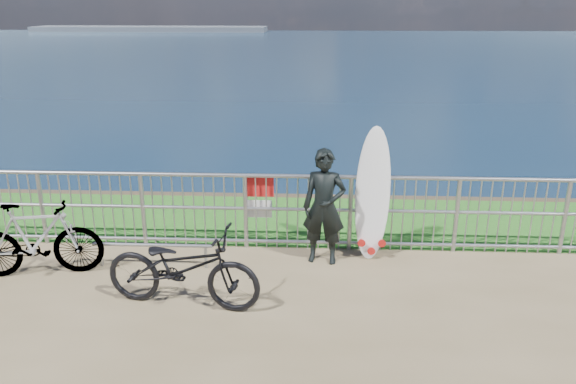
# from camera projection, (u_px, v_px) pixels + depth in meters

# --- Properties ---
(grass_strip) EXTENTS (120.00, 120.00, 0.00)m
(grass_strip) POSITION_uv_depth(u_px,v_px,m) (285.00, 219.00, 9.26)
(grass_strip) COLOR #21621B
(grass_strip) RESTS_ON ground
(seascape) EXTENTS (260.00, 260.00, 5.00)m
(seascape) POSITION_uv_depth(u_px,v_px,m) (152.00, 32.00, 149.61)
(seascape) COLOR brown
(seascape) RESTS_ON ground
(railing) EXTENTS (10.06, 0.10, 1.13)m
(railing) POSITION_uv_depth(u_px,v_px,m) (281.00, 211.00, 8.04)
(railing) COLOR #989AA0
(railing) RESTS_ON ground
(surfer) EXTENTS (0.63, 0.46, 1.59)m
(surfer) POSITION_uv_depth(u_px,v_px,m) (324.00, 207.00, 7.56)
(surfer) COLOR black
(surfer) RESTS_ON ground
(surfboard) EXTENTS (0.55, 0.51, 1.84)m
(surfboard) POSITION_uv_depth(u_px,v_px,m) (372.00, 198.00, 7.74)
(surfboard) COLOR white
(surfboard) RESTS_ON ground
(bicycle_near) EXTENTS (1.94, 0.92, 0.98)m
(bicycle_near) POSITION_uv_depth(u_px,v_px,m) (183.00, 267.00, 6.52)
(bicycle_near) COLOR black
(bicycle_near) RESTS_ON ground
(bicycle_far) EXTENTS (1.73, 0.78, 1.00)m
(bicycle_far) POSITION_uv_depth(u_px,v_px,m) (36.00, 239.00, 7.26)
(bicycle_far) COLOR black
(bicycle_far) RESTS_ON ground
(bike_rack) EXTENTS (1.64, 0.05, 0.34)m
(bike_rack) POSITION_uv_depth(u_px,v_px,m) (153.00, 247.00, 7.55)
(bike_rack) COLOR #989AA0
(bike_rack) RESTS_ON ground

